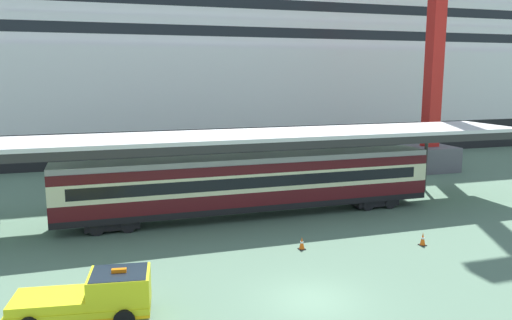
# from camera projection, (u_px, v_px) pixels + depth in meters

# --- Properties ---
(ground_plane) EXTENTS (400.00, 400.00, 0.00)m
(ground_plane) POSITION_uv_depth(u_px,v_px,m) (313.00, 300.00, 21.30)
(ground_plane) COLOR #54745D
(cruise_ship) EXTENTS (142.79, 28.47, 43.59)m
(cruise_ship) POSITION_uv_depth(u_px,v_px,m) (228.00, 34.00, 67.04)
(cruise_ship) COLOR black
(cruise_ship) RESTS_ON ground
(platform_canopy) EXTENTS (39.69, 6.16, 5.53)m
(platform_canopy) POSITION_uv_depth(u_px,v_px,m) (250.00, 137.00, 33.32)
(platform_canopy) COLOR silver
(platform_canopy) RESTS_ON ground
(train_carriage) EXTENTS (25.05, 2.81, 4.11)m
(train_carriage) POSITION_uv_depth(u_px,v_px,m) (252.00, 183.00, 33.43)
(train_carriage) COLOR black
(train_carriage) RESTS_ON ground
(service_truck) EXTENTS (5.43, 2.81, 2.02)m
(service_truck) POSITION_uv_depth(u_px,v_px,m) (95.00, 296.00, 19.39)
(service_truck) COLOR yellow
(service_truck) RESTS_ON ground
(traffic_cone_near) EXTENTS (0.36, 0.36, 0.71)m
(traffic_cone_near) POSITION_uv_depth(u_px,v_px,m) (302.00, 243.00, 27.38)
(traffic_cone_near) COLOR black
(traffic_cone_near) RESTS_ON ground
(traffic_cone_mid) EXTENTS (0.36, 0.36, 0.74)m
(traffic_cone_mid) POSITION_uv_depth(u_px,v_px,m) (423.00, 239.00, 28.00)
(traffic_cone_mid) COLOR black
(traffic_cone_mid) RESTS_ON ground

